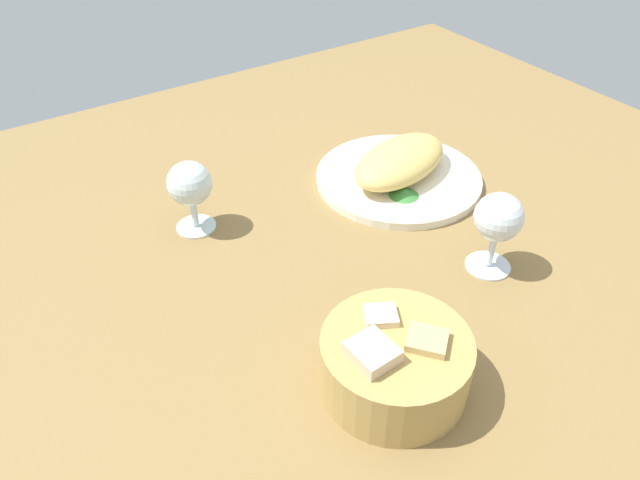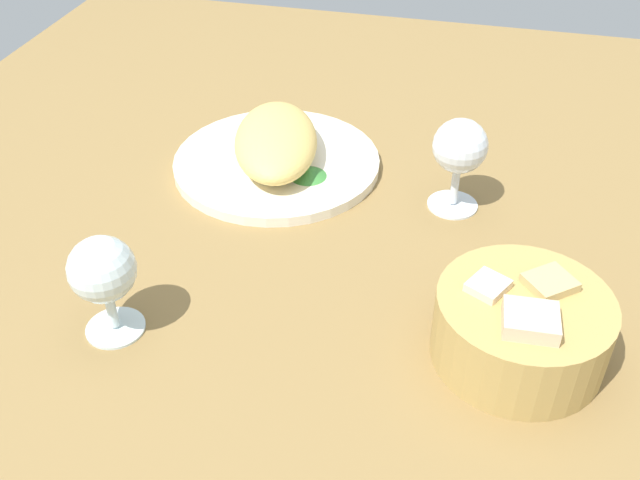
# 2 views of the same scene
# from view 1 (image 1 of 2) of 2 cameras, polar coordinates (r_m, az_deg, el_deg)

# --- Properties ---
(ground_plane) EXTENTS (1.40, 1.40, 0.02)m
(ground_plane) POSITION_cam_1_polar(r_m,az_deg,el_deg) (0.90, 7.15, -1.04)
(ground_plane) COLOR olive
(plate) EXTENTS (0.28, 0.28, 0.01)m
(plate) POSITION_cam_1_polar(r_m,az_deg,el_deg) (1.04, 7.42, 5.83)
(plate) COLOR white
(plate) RESTS_ON ground_plane
(omelette) EXTENTS (0.22, 0.16, 0.05)m
(omelette) POSITION_cam_1_polar(r_m,az_deg,el_deg) (1.02, 7.58, 7.42)
(omelette) COLOR #DCB962
(omelette) RESTS_ON plate
(lettuce_garnish) EXTENTS (0.05, 0.05, 0.01)m
(lettuce_garnish) POSITION_cam_1_polar(r_m,az_deg,el_deg) (0.98, 7.96, 4.50)
(lettuce_garnish) COLOR #3B8438
(lettuce_garnish) RESTS_ON plate
(bread_basket) EXTENTS (0.17, 0.17, 0.09)m
(bread_basket) POSITION_cam_1_polar(r_m,az_deg,el_deg) (0.69, 7.05, -11.41)
(bread_basket) COLOR tan
(bread_basket) RESTS_ON ground_plane
(wine_glass_near) EXTENTS (0.07, 0.07, 0.11)m
(wine_glass_near) POSITION_cam_1_polar(r_m,az_deg,el_deg) (0.90, -12.20, 4.94)
(wine_glass_near) COLOR silver
(wine_glass_near) RESTS_ON ground_plane
(wine_glass_far) EXTENTS (0.07, 0.07, 0.12)m
(wine_glass_far) POSITION_cam_1_polar(r_m,az_deg,el_deg) (0.84, 16.48, 1.72)
(wine_glass_far) COLOR silver
(wine_glass_far) RESTS_ON ground_plane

